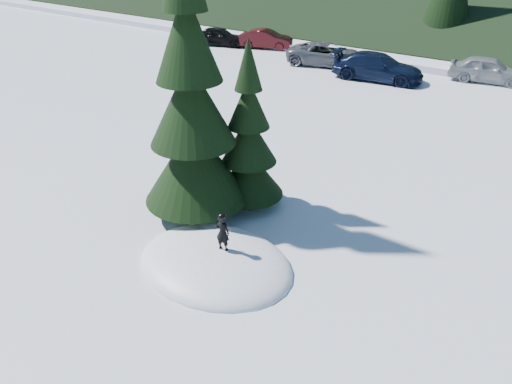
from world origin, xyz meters
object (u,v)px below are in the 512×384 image
Objects in this scene: spruce_tall at (192,114)px; car_2 at (326,54)px; car_3 at (378,67)px; car_4 at (488,69)px; spruce_short at (249,145)px; car_0 at (219,36)px; child_skier at (223,233)px; car_1 at (266,39)px.

spruce_tall reaches higher than car_2.
car_3 reaches higher than car_4.
spruce_short reaches higher than car_0.
spruce_short is 1.28× the size of car_4.
car_2 is (9.08, -0.45, 0.04)m from car_0.
car_3 is at bearing 98.69° from spruce_short.
child_skier is (2.34, -1.62, -2.32)m from spruce_tall.
car_2 is at bearing -111.23° from car_0.
child_skier is at bearing -176.18° from car_3.
spruce_short is 18.26m from car_2.
spruce_short is (1.00, 1.40, -1.22)m from spruce_tall.
car_4 reaches higher than car_0.
child_skier is 0.21× the size of car_2.
spruce_tall reaches higher than car_0.
child_skier is 0.25× the size of car_4.
car_1 is 0.76× the size of car_3.
spruce_short reaches higher than car_3.
spruce_tall is 23.96m from car_0.
spruce_tall is 2.19× the size of car_1.
car_0 is at bearing 75.40° from car_3.
spruce_tall is 2.27× the size of car_0.
car_2 is (-7.75, 20.07, -0.32)m from child_skier.
car_2 reaches higher than car_1.
car_3 is (9.70, -2.85, 0.11)m from car_1.
spruce_short reaches higher than car_4.
car_1 is at bearing 58.17° from car_2.
car_1 is 5.96m from car_2.
child_skier reaches higher than car_2.
car_0 is at bearing -63.44° from child_skier.
spruce_tall reaches higher than car_3.
spruce_tall is 23.14m from car_1.
child_skier is 21.51m from car_2.
car_1 is at bearing -88.54° from car_0.
car_2 is 4.16m from car_3.
car_1 is 0.79× the size of car_2.
car_0 is 9.09m from car_2.
car_0 is 0.90× the size of car_4.
car_0 is 13.17m from car_3.
spruce_short is at bearing -174.99° from car_2.
spruce_tall is 19.40m from car_2.
car_0 is (-16.83, 20.52, -0.35)m from child_skier.
spruce_tall is 21.01m from car_4.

